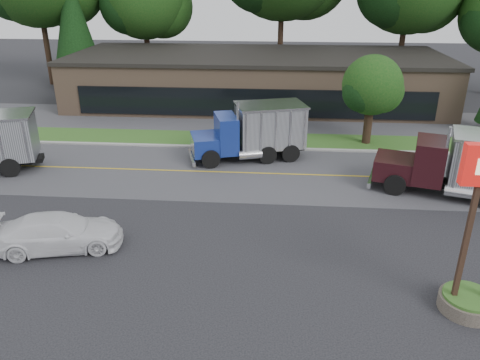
% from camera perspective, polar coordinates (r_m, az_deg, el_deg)
% --- Properties ---
extents(ground, '(140.00, 140.00, 0.00)m').
position_cam_1_polar(ground, '(19.43, -7.62, -9.17)').
color(ground, '#36363B').
rests_on(ground, ground).
extents(road, '(60.00, 8.00, 0.02)m').
position_cam_1_polar(road, '(27.30, -3.83, 1.00)').
color(road, '#5D5D63').
rests_on(road, ground).
extents(center_line, '(60.00, 0.12, 0.01)m').
position_cam_1_polar(center_line, '(27.30, -3.83, 1.00)').
color(center_line, gold).
rests_on(center_line, ground).
extents(curb, '(60.00, 0.30, 0.12)m').
position_cam_1_polar(curb, '(31.19, -2.75, 3.94)').
color(curb, '#9E9E99').
rests_on(curb, ground).
extents(grass_verge, '(60.00, 3.40, 0.03)m').
position_cam_1_polar(grass_verge, '(32.88, -2.36, 4.99)').
color(grass_verge, '#2B531C').
rests_on(grass_verge, ground).
extents(far_parking, '(60.00, 7.00, 0.02)m').
position_cam_1_polar(far_parking, '(37.62, -1.46, 7.39)').
color(far_parking, '#5D5D63').
rests_on(far_parking, ground).
extents(strip_mall, '(32.00, 12.00, 4.00)m').
position_cam_1_polar(strip_mall, '(42.82, 2.08, 12.12)').
color(strip_mall, '#886A53').
rests_on(strip_mall, ground).
extents(bilo_sign, '(2.20, 1.90, 5.95)m').
position_cam_1_polar(bilo_sign, '(17.20, 27.02, -8.58)').
color(bilo_sign, '#6B6054').
rests_on(bilo_sign, ground).
extents(tree_far_b, '(9.07, 8.54, 12.94)m').
position_cam_1_polar(tree_far_b, '(51.94, -11.46, 20.66)').
color(tree_far_b, '#382619').
rests_on(tree_far_b, ground).
extents(evergreen_left, '(5.01, 5.01, 11.38)m').
position_cam_1_polar(evergreen_left, '(50.22, -19.64, 17.45)').
color(evergreen_left, '#382619').
rests_on(evergreen_left, ground).
extents(tree_verge, '(4.16, 3.91, 5.93)m').
position_cam_1_polar(tree_verge, '(32.31, 15.88, 10.73)').
color(tree_verge, '#382619').
rests_on(tree_verge, ground).
extents(dump_truck_blue, '(7.32, 4.38, 3.36)m').
position_cam_1_polar(dump_truck_blue, '(28.85, 1.81, 6.08)').
color(dump_truck_blue, black).
rests_on(dump_truck_blue, ground).
extents(dump_truck_maroon, '(9.14, 4.90, 3.36)m').
position_cam_1_polar(dump_truck_maroon, '(26.26, 27.04, 1.69)').
color(dump_truck_maroon, black).
rests_on(dump_truck_maroon, ground).
extents(rally_car, '(5.49, 3.24, 1.49)m').
position_cam_1_polar(rally_car, '(20.82, -21.25, -5.95)').
color(rally_car, silver).
rests_on(rally_car, ground).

